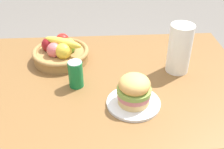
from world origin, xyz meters
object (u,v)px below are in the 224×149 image
(paper_towel_roll, at_px, (180,49))
(sandwich, at_px, (134,90))
(soda_can, at_px, (76,74))
(fruit_basket, at_px, (61,52))
(plate, at_px, (133,103))

(paper_towel_roll, bearing_deg, sandwich, -135.00)
(sandwich, distance_m, soda_can, 0.28)
(fruit_basket, xyz_separation_m, paper_towel_roll, (0.58, -0.13, 0.07))
(soda_can, xyz_separation_m, paper_towel_roll, (0.49, 0.10, 0.06))
(soda_can, height_order, fruit_basket, fruit_basket)
(fruit_basket, bearing_deg, sandwich, -48.63)
(plate, xyz_separation_m, paper_towel_roll, (0.24, 0.24, 0.11))
(plate, distance_m, sandwich, 0.07)
(soda_can, bearing_deg, paper_towel_roll, 11.54)
(plate, bearing_deg, soda_can, 149.01)
(paper_towel_roll, bearing_deg, plate, -135.00)
(soda_can, distance_m, paper_towel_roll, 0.50)
(soda_can, bearing_deg, plate, -30.99)
(soda_can, xyz_separation_m, fruit_basket, (-0.09, 0.23, -0.01))
(paper_towel_roll, bearing_deg, fruit_basket, 167.24)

